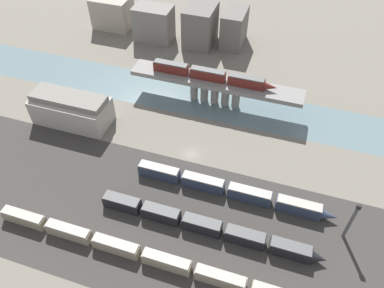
{
  "coord_description": "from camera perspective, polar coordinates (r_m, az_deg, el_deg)",
  "views": [
    {
      "loc": [
        23.28,
        -71.14,
        81.0
      ],
      "look_at": [
        0.0,
        0.66,
        3.64
      ],
      "focal_mm": 35.0,
      "sensor_mm": 36.0,
      "label": 1
    }
  ],
  "objects": [
    {
      "name": "city_block_left",
      "position": [
        159.3,
        -5.87,
        17.77
      ],
      "size": [
        15.25,
        9.55,
        13.9
      ],
      "primitive_type": "cube",
      "color": "slate",
      "rests_on": "ground"
    },
    {
      "name": "city_block_far_left",
      "position": [
        171.74,
        -12.02,
        19.02
      ],
      "size": [
        15.72,
        11.17,
        12.88
      ],
      "primitive_type": "cube",
      "color": "gray",
      "rests_on": "ground"
    },
    {
      "name": "bridge",
      "position": [
        123.73,
        3.57,
        8.92
      ],
      "size": [
        56.72,
        7.74,
        9.11
      ],
      "color": "slate",
      "rests_on": "ground"
    },
    {
      "name": "train_on_bridge",
      "position": [
        121.8,
        3.06,
        10.44
      ],
      "size": [
        40.78,
        2.68,
        3.47
      ],
      "color": "#5B1E19",
      "rests_on": "bridge"
    },
    {
      "name": "ground_plane",
      "position": [
        110.29,
        -0.11,
        -1.56
      ],
      "size": [
        400.0,
        400.0,
        0.0
      ],
      "primitive_type": "plane",
      "color": "#666056"
    },
    {
      "name": "river_water",
      "position": [
        128.09,
        3.42,
        6.39
      ],
      "size": [
        320.0,
        18.08,
        0.01
      ],
      "primitive_type": "cube",
      "color": "slate",
      "rests_on": "ground"
    },
    {
      "name": "train_yard_far",
      "position": [
        99.92,
        5.95,
        -7.0
      ],
      "size": [
        53.53,
        2.87,
        3.88
      ],
      "color": "#2D384C",
      "rests_on": "ground"
    },
    {
      "name": "city_block_center",
      "position": [
        155.43,
        1.28,
        17.59
      ],
      "size": [
        11.24,
        14.6,
        15.55
      ],
      "primitive_type": "cube",
      "color": "#605B56",
      "rests_on": "ground"
    },
    {
      "name": "train_yard_near",
      "position": [
        88.74,
        -3.02,
        -17.73
      ],
      "size": [
        91.16,
        2.62,
        3.48
      ],
      "color": "gray",
      "rests_on": "ground"
    },
    {
      "name": "train_yard_mid",
      "position": [
        93.31,
        2.34,
        -12.45
      ],
      "size": [
        56.0,
        3.18,
        3.66
      ],
      "color": "black",
      "rests_on": "ground"
    },
    {
      "name": "signal_tower",
      "position": [
        95.88,
        23.05,
        -10.8
      ],
      "size": [
        1.0,
        0.83,
        12.83
      ],
      "color": "#4C4C51",
      "rests_on": "ground"
    },
    {
      "name": "warehouse_building",
      "position": [
        123.59,
        -17.88,
        5.09
      ],
      "size": [
        23.99,
        11.1,
        10.1
      ],
      "color": "#9E998E",
      "rests_on": "ground"
    },
    {
      "name": "city_block_right",
      "position": [
        156.38,
        6.45,
        17.19
      ],
      "size": [
        8.34,
        14.93,
        14.07
      ],
      "primitive_type": "cube",
      "color": "#605B56",
      "rests_on": "ground"
    },
    {
      "name": "railbed_yard",
      "position": [
        96.56,
        -4.61,
        -11.55
      ],
      "size": [
        280.0,
        42.0,
        0.01
      ],
      "primitive_type": "cube",
      "color": "#33302D",
      "rests_on": "ground"
    }
  ]
}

